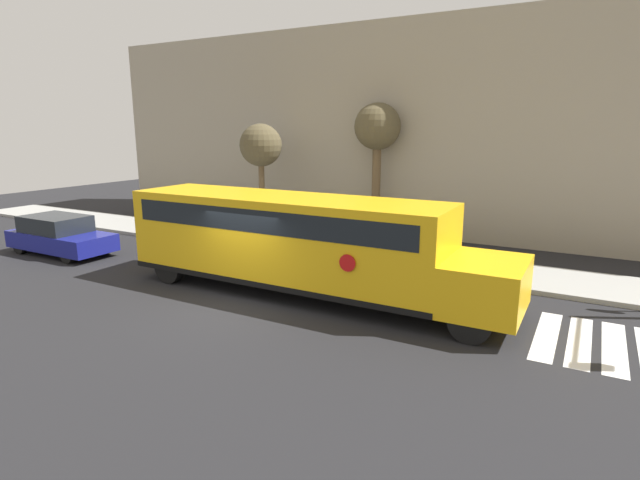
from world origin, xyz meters
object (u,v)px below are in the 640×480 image
(school_bus, at_px, (296,239))
(parked_car, at_px, (60,235))
(tree_far_sidewalk, at_px, (377,131))
(tree_near_sidewalk, at_px, (261,147))

(school_bus, distance_m, parked_car, 10.65)
(parked_car, distance_m, tree_far_sidewalk, 13.63)
(tree_near_sidewalk, height_order, tree_far_sidewalk, tree_far_sidewalk)
(parked_car, relative_size, tree_far_sidewalk, 0.75)
(tree_near_sidewalk, xyz_separation_m, tree_far_sidewalk, (5.11, 1.56, 0.72))
(school_bus, distance_m, tree_far_sidewalk, 9.12)
(parked_car, relative_size, tree_near_sidewalk, 0.88)
(school_bus, height_order, tree_near_sidewalk, tree_near_sidewalk)
(school_bus, relative_size, tree_near_sidewalk, 2.31)
(tree_near_sidewalk, relative_size, tree_far_sidewalk, 0.85)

